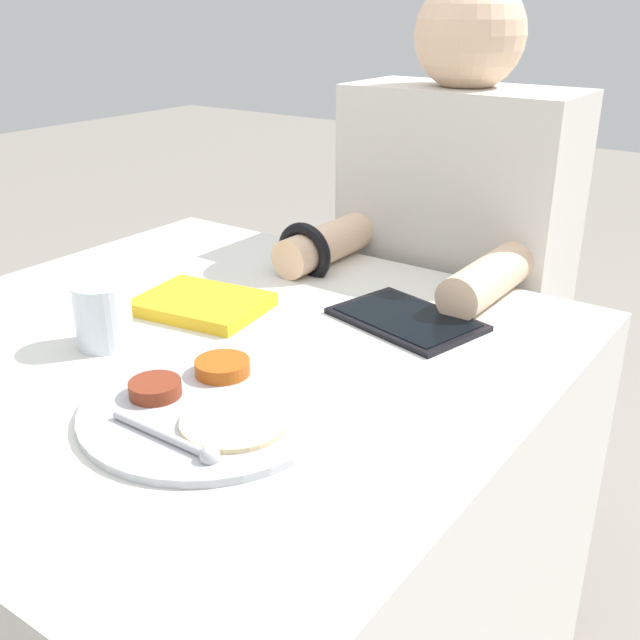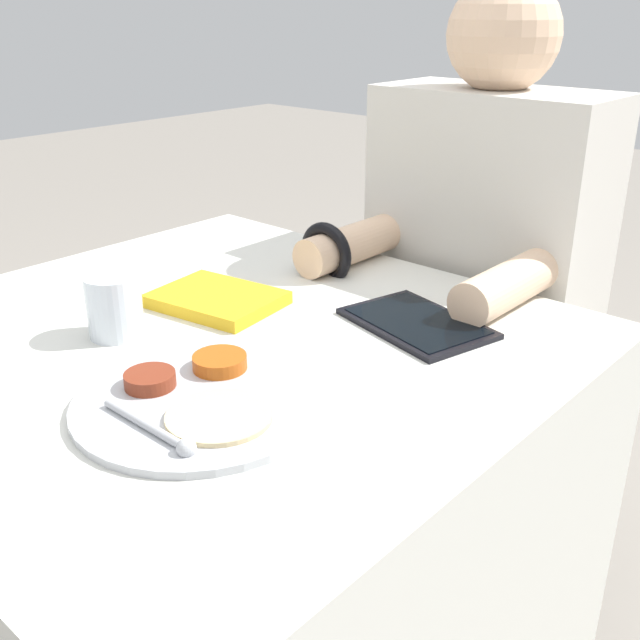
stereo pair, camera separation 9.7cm
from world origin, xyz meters
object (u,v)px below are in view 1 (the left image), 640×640
thali_tray (208,405)px  tablet_device (406,319)px  red_notebook (202,305)px  drinking_glass (103,315)px  person_diner (447,333)px

thali_tray → tablet_device: thali_tray is taller
red_notebook → drinking_glass: size_ratio=2.31×
person_diner → tablet_device: bearing=-74.5°
red_notebook → drinking_glass: bearing=-97.0°
tablet_device → person_diner: bearing=105.5°
thali_tray → person_diner: (-0.04, 0.72, -0.18)m
red_notebook → thali_tray: bearing=-44.9°
thali_tray → drinking_glass: bearing=168.0°
thali_tray → drinking_glass: size_ratio=3.34×
red_notebook → person_diner: bearing=69.8°
person_diner → drinking_glass: size_ratio=13.72×
tablet_device → person_diner: 0.41m
red_notebook → drinking_glass: 0.17m
red_notebook → tablet_device: red_notebook is taller
thali_tray → drinking_glass: (-0.24, 0.05, 0.04)m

